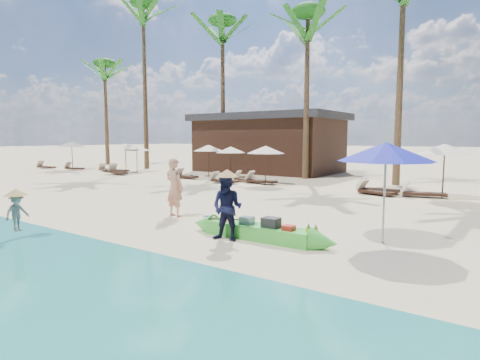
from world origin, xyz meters
The scene contains 34 objects.
ground centered at (0.00, 0.00, 0.00)m, with size 240.00×240.00×0.00m, color beige.
wet_sand_strip centered at (0.00, -5.00, 0.00)m, with size 240.00×4.50×0.01m, color tan.
green_canoe centered at (2.36, -0.14, 0.20)m, with size 4.62×0.69×0.59m.
tourist centered at (-1.41, 0.78, 0.94)m, with size 0.69×0.45×1.89m, color tan.
vendor_green centered at (1.81, -0.69, 0.82)m, with size 0.80×0.62×1.64m, color #141739.
vendor_yellow centered at (-2.67, -3.54, 0.66)m, with size 0.63×0.36×0.97m, color gray.
blue_umbrella centered at (4.99, 1.35, 2.19)m, with size 2.26×2.26×2.43m.
resort_parasol_0 centered at (-21.77, 10.03, 2.04)m, with size 2.19×2.19×2.26m.
lounger_0_left centered at (-24.39, 9.23, 0.20)m, with size 1.86×0.78×0.61m.
lounger_0_right centered at (-21.35, 9.83, 0.19)m, with size 1.71×0.89×0.56m.
resort_parasol_1 centered at (-16.05, 10.70, 1.91)m, with size 2.05×2.05×2.12m.
lounger_1_left centered at (-18.13, 10.40, 0.19)m, with size 1.72×0.97×0.56m.
lounger_1_right centered at (-16.74, 10.48, 0.20)m, with size 1.81×0.65×0.61m.
resort_parasol_2 centered at (-15.74, 11.47, 1.78)m, with size 1.91×1.91×1.97m.
lounger_2_left centered at (-15.23, 9.25, 0.21)m, with size 1.94×0.92×0.63m.
resort_parasol_3 centered at (-9.21, 11.91, 1.87)m, with size 2.01×2.01×2.07m.
lounger_3_left centered at (-10.28, 10.16, 0.19)m, with size 1.73×0.84×0.56m.
lounger_3_right centered at (-9.50, 10.00, 0.19)m, with size 1.73×0.71×0.57m.
resort_parasol_4 centered at (-7.42, 11.95, 1.78)m, with size 1.92×1.92×1.98m.
lounger_4_left centered at (-5.95, 9.20, 0.19)m, with size 1.69×0.62×0.56m.
lounger_4_right centered at (-5.23, 10.46, 0.19)m, with size 1.71×0.73×0.56m.
resort_parasol_5 centered at (-3.56, 9.85, 1.90)m, with size 2.05×2.05×2.11m.
lounger_5_left centered at (-4.17, 10.22, 0.20)m, with size 1.83×0.65×0.61m.
resort_parasol_6 centered at (2.25, 11.61, 2.08)m, with size 2.24×2.24×2.31m.
lounger_6_left centered at (2.37, 9.46, 0.20)m, with size 1.80×0.94×0.59m.
lounger_6_right centered at (2.22, 10.04, 0.22)m, with size 1.91×0.63×0.64m.
resort_parasol_7 centered at (5.00, 10.11, 2.06)m, with size 2.22×2.22×2.29m.
lounger_7_left centered at (4.21, 9.88, 0.21)m, with size 1.90×1.06×0.62m.
palm_0 centered at (-24.62, 15.48, 8.11)m, with size 2.08×2.08×9.90m.
palm_1 centered at (-17.59, 14.06, 10.82)m, with size 2.08×2.08×13.60m.
palm_2 centered at (-10.45, 15.08, 9.18)m, with size 2.08×2.08×11.33m.
palm_3 centered at (-3.36, 14.27, 8.58)m, with size 2.08×2.08×10.52m.
palm_4 centered at (2.15, 14.01, 9.45)m, with size 2.08×2.08×11.70m.
pavilion_west centered at (-8.00, 17.50, 2.19)m, with size 10.80×6.60×4.30m.
Camera 1 is at (7.64, -8.43, 2.52)m, focal length 30.00 mm.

